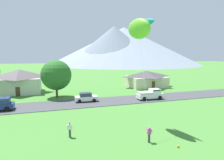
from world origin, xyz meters
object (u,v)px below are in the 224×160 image
(house_leftmost, at_px, (20,81))
(kite_flyer_with_kite, at_px, (139,29))
(parked_car_white_west_end, at_px, (86,97))
(watcher_person, at_px, (70,129))
(soccer_ball, at_px, (178,146))
(house_left_center, at_px, (146,79))
(pickup_truck_white_east_side, at_px, (150,94))
(tree_center, at_px, (56,75))

(house_leftmost, relative_size, kite_flyer_with_kite, 0.74)
(parked_car_white_west_end, xyz_separation_m, watcher_person, (-4.61, -15.37, 0.01))
(kite_flyer_with_kite, xyz_separation_m, soccer_ball, (0.98, -6.95, -11.81))
(parked_car_white_west_end, relative_size, soccer_ball, 17.81)
(house_leftmost, xyz_separation_m, watcher_person, (8.37, -28.68, -1.97))
(kite_flyer_with_kite, bearing_deg, parked_car_white_west_end, 106.21)
(house_left_center, xyz_separation_m, watcher_person, (-23.60, -27.47, -1.41))
(pickup_truck_white_east_side, distance_m, watcher_person, 21.77)
(house_leftmost, distance_m, parked_car_white_west_end, 18.69)
(house_leftmost, xyz_separation_m, house_left_center, (31.96, -1.21, -0.56))
(house_leftmost, height_order, kite_flyer_with_kite, kite_flyer_with_kite)
(parked_car_white_west_end, bearing_deg, house_leftmost, 134.26)
(soccer_ball, bearing_deg, tree_center, 110.77)
(tree_center, height_order, watcher_person, tree_center)
(pickup_truck_white_east_side, bearing_deg, parked_car_white_west_end, 171.10)
(house_left_center, relative_size, parked_car_white_west_end, 2.44)
(tree_center, relative_size, soccer_ball, 32.46)
(house_left_center, bearing_deg, soccer_ball, -112.84)
(house_left_center, distance_m, parked_car_white_west_end, 22.56)
(parked_car_white_west_end, bearing_deg, pickup_truck_white_east_side, -8.90)
(house_left_center, xyz_separation_m, tree_center, (-24.05, -6.40, 2.39))
(parked_car_white_west_end, bearing_deg, tree_center, 131.56)
(parked_car_white_west_end, relative_size, pickup_truck_white_east_side, 0.82)
(pickup_truck_white_east_side, relative_size, watcher_person, 3.12)
(house_leftmost, relative_size, tree_center, 1.26)
(house_leftmost, relative_size, house_left_center, 0.94)
(parked_car_white_west_end, height_order, pickup_truck_white_east_side, pickup_truck_white_east_side)
(soccer_ball, bearing_deg, pickup_truck_white_east_side, 68.48)
(house_leftmost, relative_size, soccer_ball, 40.95)
(kite_flyer_with_kite, distance_m, soccer_ball, 13.74)
(watcher_person, bearing_deg, house_left_center, 49.33)
(tree_center, height_order, soccer_ball, tree_center)
(house_left_center, height_order, parked_car_white_west_end, house_left_center)
(house_leftmost, height_order, soccer_ball, house_leftmost)
(watcher_person, xyz_separation_m, soccer_ball, (9.67, -5.61, -0.76))
(tree_center, relative_size, kite_flyer_with_kite, 0.59)
(kite_flyer_with_kite, xyz_separation_m, watcher_person, (-8.68, -1.33, -11.05))
(tree_center, bearing_deg, parked_car_white_west_end, -48.44)
(parked_car_white_west_end, distance_m, watcher_person, 16.04)
(parked_car_white_west_end, bearing_deg, kite_flyer_with_kite, -73.79)
(house_left_center, distance_m, pickup_truck_white_east_side, 15.52)
(house_leftmost, relative_size, watcher_person, 5.87)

